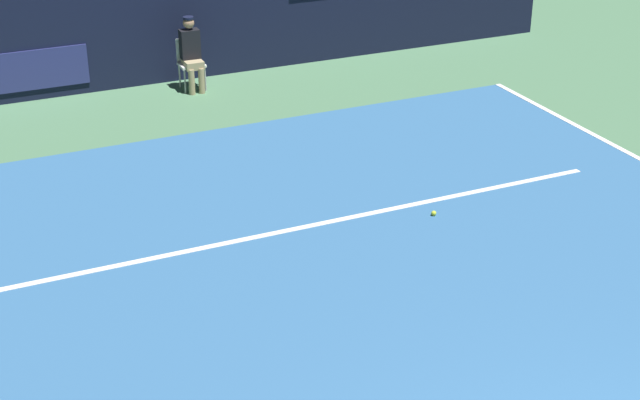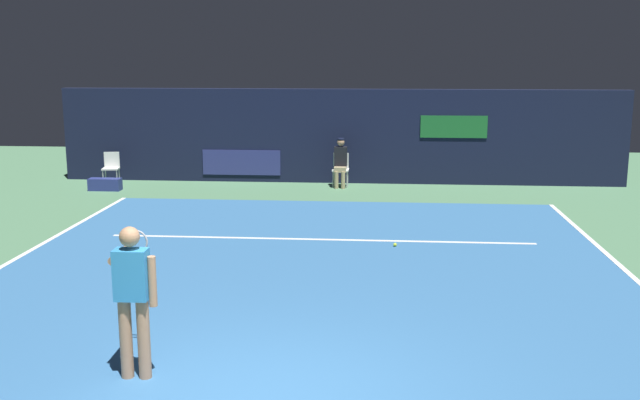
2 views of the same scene
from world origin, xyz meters
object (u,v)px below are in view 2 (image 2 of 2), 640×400
(tennis_player, at_px, (133,292))
(tennis_ball, at_px, (395,245))
(equipment_bag, at_px, (105,184))
(courtside_chair_near, at_px, (111,166))
(line_judge_on_chair, at_px, (340,162))

(tennis_player, relative_size, tennis_ball, 25.44)
(tennis_ball, height_order, equipment_bag, equipment_bag)
(equipment_bag, bearing_deg, courtside_chair_near, 99.64)
(tennis_player, relative_size, line_judge_on_chair, 1.31)
(courtside_chair_near, xyz_separation_m, equipment_bag, (0.17, -0.96, -0.34))
(tennis_player, bearing_deg, line_judge_on_chair, 82.30)
(tennis_ball, distance_m, equipment_bag, 9.14)
(tennis_player, bearing_deg, courtside_chair_near, 111.50)
(courtside_chair_near, xyz_separation_m, tennis_ball, (7.69, -6.14, -0.46))
(courtside_chair_near, bearing_deg, line_judge_on_chair, 0.47)
(line_judge_on_chair, relative_size, courtside_chair_near, 1.50)
(tennis_player, distance_m, courtside_chair_near, 12.88)
(equipment_bag, bearing_deg, tennis_player, -67.95)
(line_judge_on_chair, distance_m, tennis_ball, 6.37)
(courtside_chair_near, distance_m, tennis_ball, 9.85)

